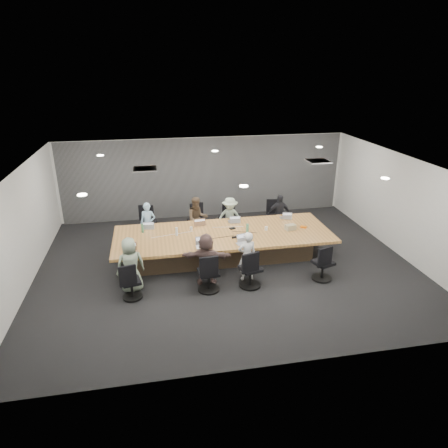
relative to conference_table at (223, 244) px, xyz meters
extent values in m
cube|color=black|center=(0.00, -0.50, -0.40)|extent=(10.00, 8.00, 0.00)
cube|color=white|center=(0.00, -0.50, 2.40)|extent=(10.00, 8.00, 0.00)
cube|color=silver|center=(0.00, 3.50, 1.00)|extent=(10.00, 0.00, 2.80)
cube|color=silver|center=(0.00, -4.50, 1.00)|extent=(10.00, 0.00, 2.80)
cube|color=silver|center=(-5.00, -0.50, 1.00)|extent=(0.00, 8.00, 2.80)
cube|color=silver|center=(5.00, -0.50, 1.00)|extent=(0.00, 8.00, 2.80)
cube|color=#5B5B5D|center=(0.00, 3.42, 1.00)|extent=(9.80, 0.04, 2.80)
cube|color=#4F3C2B|center=(0.00, 0.00, -0.07)|extent=(4.80, 1.40, 0.66)
cube|color=#B98142|center=(0.00, 0.00, 0.30)|extent=(6.00, 2.20, 0.08)
imported|color=#98C3E2|center=(-2.05, 1.35, 0.24)|extent=(0.53, 0.40, 1.28)
cube|color=#B2B2B7|center=(-2.05, 0.80, 0.35)|extent=(0.34, 0.25, 0.02)
imported|color=#4E3E2D|center=(-0.56, 1.35, 0.29)|extent=(0.74, 0.61, 1.38)
cube|color=#8C6647|center=(-0.56, 0.80, 0.35)|extent=(0.37, 0.27, 0.02)
imported|color=#9AAD96|center=(0.46, 1.35, 0.25)|extent=(0.88, 0.56, 1.31)
cube|color=#B2B2B7|center=(0.46, 0.80, 0.35)|extent=(0.34, 0.25, 0.02)
imported|color=black|center=(2.05, 1.35, 0.25)|extent=(0.77, 0.33, 1.31)
cube|color=#B2B2B7|center=(2.05, 0.80, 0.35)|extent=(0.32, 0.25, 0.02)
imported|color=gray|center=(-2.49, -1.35, 0.28)|extent=(0.76, 0.58, 1.37)
cube|color=#8C6647|center=(-2.49, -0.80, 0.35)|extent=(0.35, 0.26, 0.02)
imported|color=brown|center=(-0.68, -1.35, 0.27)|extent=(1.29, 0.64, 1.33)
cube|color=#B2B2B7|center=(-0.68, -0.80, 0.35)|extent=(0.36, 0.26, 0.02)
imported|color=silver|center=(0.35, -1.35, 0.25)|extent=(0.50, 0.35, 1.30)
cube|color=#B2B2B7|center=(0.35, -0.80, 0.35)|extent=(0.33, 0.26, 0.02)
cylinder|color=#488B62|center=(-2.20, 0.46, 0.46)|extent=(0.09, 0.09, 0.25)
cylinder|color=#488B62|center=(0.65, -0.14, 0.48)|extent=(0.08, 0.08, 0.28)
cylinder|color=silver|center=(-1.29, 0.07, 0.45)|extent=(0.08, 0.08, 0.23)
cylinder|color=white|center=(-0.85, 0.38, 0.39)|extent=(0.10, 0.10, 0.10)
cylinder|color=white|center=(1.23, -0.02, 0.39)|extent=(0.09, 0.09, 0.11)
cylinder|color=brown|center=(-2.65, -0.42, 0.39)|extent=(0.10, 0.10, 0.11)
cube|color=black|center=(-0.67, -0.35, 0.36)|extent=(0.17, 0.11, 0.03)
cube|color=black|center=(0.31, 0.25, 0.35)|extent=(0.18, 0.15, 0.03)
cube|color=black|center=(0.23, -0.40, 0.37)|extent=(0.15, 0.07, 0.05)
cube|color=tan|center=(1.91, -0.12, 0.42)|extent=(0.31, 0.23, 0.15)
cube|color=#E05F05|center=(2.34, -0.04, 0.36)|extent=(0.20, 0.19, 0.04)
camera|label=1|loc=(-1.87, -10.01, 4.72)|focal=32.00mm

